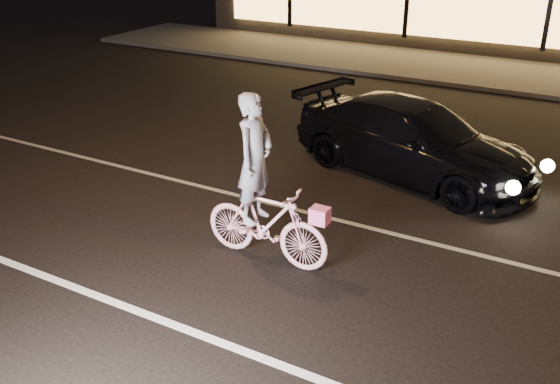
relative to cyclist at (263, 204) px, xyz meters
The scene contains 6 objects.
ground 1.80m from the cyclist, 13.97° to the right, with size 90.00×90.00×0.00m, color black.
lane_stripe_near 2.58m from the cyclist, 50.76° to the right, with size 60.00×0.12×0.01m, color silver.
lane_stripe_far 2.39m from the cyclist, 46.45° to the left, with size 60.00×0.10×0.01m, color gray.
sidewalk 12.74m from the cyclist, 83.05° to the left, with size 30.00×4.00×0.12m, color #383533.
cyclist is the anchor object (origin of this frame).
sedan 4.12m from the cyclist, 78.60° to the left, with size 5.06×3.09×1.37m.
Camera 1 is at (2.47, -6.24, 4.59)m, focal length 40.00 mm.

